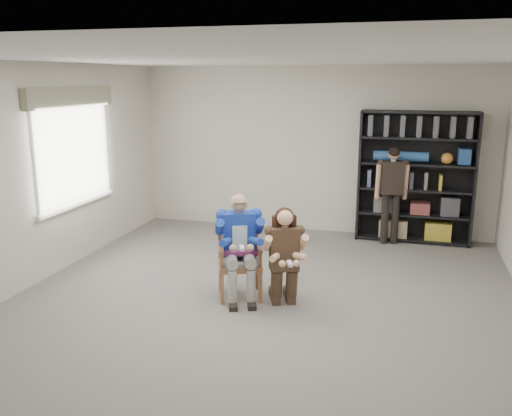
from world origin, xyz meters
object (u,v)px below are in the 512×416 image
(armchair, at_px, (240,258))
(kneeling_woman, at_px, (285,258))
(bookshelf, at_px, (416,178))
(seated_man, at_px, (240,246))
(standing_man, at_px, (391,196))

(armchair, xyz_separation_m, kneeling_woman, (0.58, -0.12, 0.09))
(kneeling_woman, height_order, bookshelf, bookshelf)
(seated_man, xyz_separation_m, bookshelf, (2.02, 2.97, 0.41))
(seated_man, bearing_deg, standing_man, 36.85)
(kneeling_woman, bearing_deg, seated_man, 146.72)
(armchair, bearing_deg, bookshelf, 34.14)
(standing_man, bearing_deg, seated_man, -133.01)
(seated_man, relative_size, standing_man, 0.81)
(seated_man, xyz_separation_m, kneeling_woman, (0.58, -0.12, -0.05))
(armchair, xyz_separation_m, standing_man, (1.67, 2.72, 0.29))
(seated_man, bearing_deg, bookshelf, 34.14)
(armchair, height_order, seated_man, seated_man)
(bookshelf, distance_m, standing_man, 0.51)
(armchair, height_order, kneeling_woman, kneeling_woman)
(armchair, height_order, bookshelf, bookshelf)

